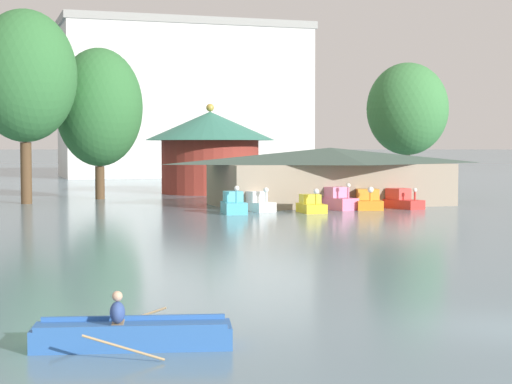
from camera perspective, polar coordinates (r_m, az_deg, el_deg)
name	(u,v)px	position (r m, az deg, el deg)	size (l,w,h in m)	color
ground_plane	(511,329)	(21.21, 16.36, -8.57)	(2000.00, 2000.00, 0.00)	slate
rowboat_with_rower	(132,335)	(18.69, -8.12, -9.24)	(4.30, 3.09, 1.19)	#2D60AD
pedal_boat_cyan	(234,205)	(54.20, -1.47, -0.84)	(1.59, 2.57, 1.79)	#4CB7CC
pedal_boat_white	(258,203)	(56.13, 0.11, -0.74)	(1.87, 2.49, 1.59)	white
pedal_boat_yellow	(311,205)	(55.17, 3.63, -0.87)	(1.54, 2.49, 1.57)	yellow
pedal_boat_pink	(337,200)	(57.97, 5.31, -0.56)	(2.06, 3.07, 1.79)	pink
pedal_boat_orange	(368,201)	(58.33, 7.35, -0.61)	(2.39, 3.05, 1.56)	orange
pedal_boat_red	(401,201)	(59.59, 9.47, -0.56)	(2.19, 3.24, 1.43)	red
boathouse	(330,175)	(62.34, 4.88, 1.12)	(17.53, 8.76, 4.09)	gray
green_roof_pavilion	(210,147)	(77.59, -3.02, 2.98)	(11.58, 11.58, 7.96)	#993328
shoreline_tree_tall_left	(25,76)	(65.68, -14.90, 7.33)	(7.50, 7.50, 14.09)	brown
shoreline_tree_mid	(99,107)	(70.05, -10.23, 5.47)	(6.85, 6.85, 11.93)	brown
shoreline_tree_right	(407,109)	(75.71, 9.88, 5.37)	(6.95, 6.95, 11.31)	brown
background_building_block	(185,100)	(121.32, -4.68, 6.05)	(34.05, 13.53, 21.18)	silver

